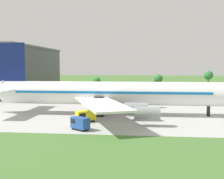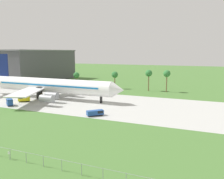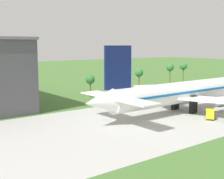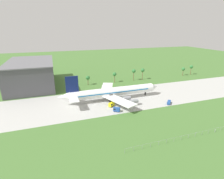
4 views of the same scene
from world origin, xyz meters
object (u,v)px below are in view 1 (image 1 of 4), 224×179
jet_airliner (107,93)px  terminal_building (5,70)px  catering_van (85,116)px  fuel_truck (80,123)px

jet_airliner → terminal_building: (-55.83, 53.05, 5.24)m
catering_van → jet_airliner: bearing=69.5°
jet_airliner → fuel_truck: size_ratio=16.73×
catering_van → terminal_building: bearing=129.1°
jet_airliner → terminal_building: terminal_building is taller
catering_van → terminal_building: (-51.83, 63.74, 9.62)m
fuel_truck → catering_van: size_ratio=0.90×
jet_airliner → terminal_building: 77.19m
jet_airliner → terminal_building: size_ratio=1.20×
terminal_building → catering_van: bearing=-50.9°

